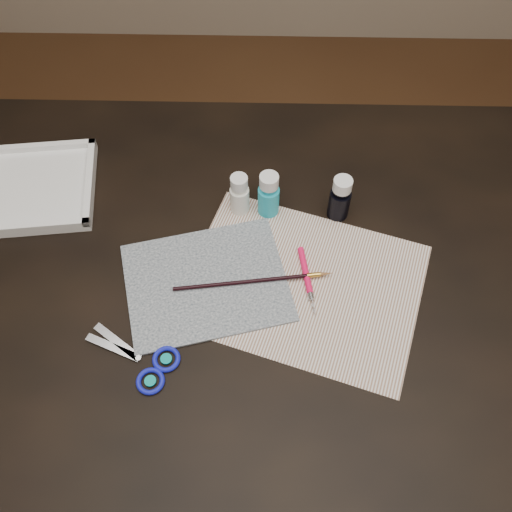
{
  "coord_description": "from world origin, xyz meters",
  "views": [
    {
      "loc": [
        0.01,
        -0.55,
        1.64
      ],
      "look_at": [
        0.0,
        0.0,
        0.8
      ],
      "focal_mm": 40.0,
      "sensor_mm": 36.0,
      "label": 1
    }
  ],
  "objects_px": {
    "paper": "(303,284)",
    "paint_bottle_navy": "(340,198)",
    "scissors": "(128,357)",
    "paint_bottle_cyan": "(269,194)",
    "canvas": "(206,282)",
    "paint_bottle_white": "(239,194)",
    "palette_tray": "(37,187)"
  },
  "relations": [
    {
      "from": "paper",
      "to": "paint_bottle_white",
      "type": "xyz_separation_m",
      "value": [
        -0.12,
        0.17,
        0.05
      ]
    },
    {
      "from": "canvas",
      "to": "scissors",
      "type": "height_order",
      "value": "scissors"
    },
    {
      "from": "canvas",
      "to": "paint_bottle_navy",
      "type": "height_order",
      "value": "paint_bottle_navy"
    },
    {
      "from": "scissors",
      "to": "paint_bottle_cyan",
      "type": "bearing_deg",
      "value": -103.85
    },
    {
      "from": "canvas",
      "to": "paint_bottle_navy",
      "type": "distance_m",
      "value": 0.3
    },
    {
      "from": "canvas",
      "to": "paint_bottle_white",
      "type": "bearing_deg",
      "value": 72.43
    },
    {
      "from": "scissors",
      "to": "canvas",
      "type": "bearing_deg",
      "value": -106.82
    },
    {
      "from": "canvas",
      "to": "scissors",
      "type": "bearing_deg",
      "value": -128.93
    },
    {
      "from": "paint_bottle_cyan",
      "to": "scissors",
      "type": "relative_size",
      "value": 0.55
    },
    {
      "from": "palette_tray",
      "to": "paint_bottle_navy",
      "type": "bearing_deg",
      "value": -4.32
    },
    {
      "from": "paint_bottle_cyan",
      "to": "paint_bottle_navy",
      "type": "relative_size",
      "value": 1.01
    },
    {
      "from": "paint_bottle_white",
      "to": "paint_bottle_navy",
      "type": "bearing_deg",
      "value": -2.59
    },
    {
      "from": "scissors",
      "to": "paper",
      "type": "bearing_deg",
      "value": -131.04
    },
    {
      "from": "canvas",
      "to": "paint_bottle_cyan",
      "type": "height_order",
      "value": "paint_bottle_cyan"
    },
    {
      "from": "paint_bottle_cyan",
      "to": "paint_bottle_white",
      "type": "bearing_deg",
      "value": 176.45
    },
    {
      "from": "paper",
      "to": "palette_tray",
      "type": "xyz_separation_m",
      "value": [
        -0.53,
        0.21,
        0.01
      ]
    },
    {
      "from": "paint_bottle_navy",
      "to": "paint_bottle_cyan",
      "type": "bearing_deg",
      "value": 177.8
    },
    {
      "from": "paper",
      "to": "paint_bottle_navy",
      "type": "xyz_separation_m",
      "value": [
        0.07,
        0.16,
        0.05
      ]
    },
    {
      "from": "paint_bottle_white",
      "to": "scissors",
      "type": "height_order",
      "value": "paint_bottle_white"
    },
    {
      "from": "paint_bottle_white",
      "to": "paint_bottle_navy",
      "type": "distance_m",
      "value": 0.19
    },
    {
      "from": "paint_bottle_navy",
      "to": "scissors",
      "type": "bearing_deg",
      "value": -139.52
    },
    {
      "from": "paper",
      "to": "paint_bottle_navy",
      "type": "height_order",
      "value": "paint_bottle_navy"
    },
    {
      "from": "paper",
      "to": "paint_bottle_cyan",
      "type": "relative_size",
      "value": 4.11
    },
    {
      "from": "scissors",
      "to": "paint_bottle_navy",
      "type": "bearing_deg",
      "value": -117.41
    },
    {
      "from": "canvas",
      "to": "scissors",
      "type": "relative_size",
      "value": 1.56
    },
    {
      "from": "paint_bottle_cyan",
      "to": "paint_bottle_navy",
      "type": "height_order",
      "value": "paint_bottle_cyan"
    },
    {
      "from": "scissors",
      "to": "palette_tray",
      "type": "xyz_separation_m",
      "value": [
        -0.23,
        0.36,
        0.01
      ]
    },
    {
      "from": "paint_bottle_navy",
      "to": "palette_tray",
      "type": "relative_size",
      "value": 0.45
    },
    {
      "from": "paint_bottle_navy",
      "to": "scissors",
      "type": "xyz_separation_m",
      "value": [
        -0.36,
        -0.31,
        -0.04
      ]
    },
    {
      "from": "palette_tray",
      "to": "paint_bottle_white",
      "type": "bearing_deg",
      "value": -5.12
    },
    {
      "from": "paper",
      "to": "scissors",
      "type": "relative_size",
      "value": 2.26
    },
    {
      "from": "paint_bottle_navy",
      "to": "palette_tray",
      "type": "bearing_deg",
      "value": 175.68
    }
  ]
}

